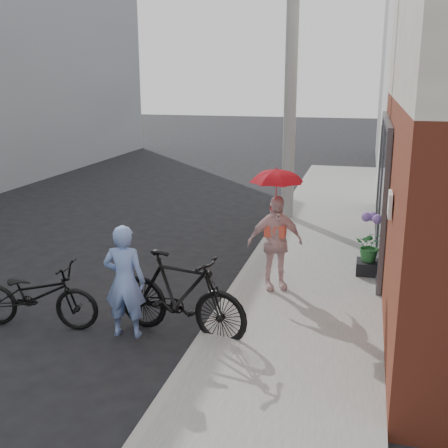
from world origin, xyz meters
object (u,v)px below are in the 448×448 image
at_px(bike_left, 36,295).
at_px(bike_right, 180,295).
at_px(officer, 125,281).
at_px(planter, 369,267).
at_px(kimono_woman, 275,243).
at_px(utility_pole, 291,68).

xyz_separation_m(bike_left, bike_right, (2.00, 0.22, 0.11)).
relative_size(officer, bike_left, 0.86).
bearing_deg(planter, bike_right, -131.02).
xyz_separation_m(bike_left, kimono_woman, (2.96, 1.94, 0.40)).
bearing_deg(bike_left, officer, -93.77).
height_order(bike_right, kimono_woman, kimono_woman).
height_order(bike_left, kimono_woman, kimono_woman).
height_order(utility_pole, officer, utility_pole).
distance_m(utility_pole, bike_right, 7.00).
bearing_deg(officer, bike_right, -173.43).
relative_size(bike_right, kimono_woman, 1.30).
xyz_separation_m(kimono_woman, planter, (1.44, 1.04, -0.63)).
bearing_deg(officer, utility_pole, -106.85).
height_order(bike_left, bike_right, bike_right).
distance_m(bike_left, bike_right, 2.01).
height_order(officer, planter, officer).
bearing_deg(kimono_woman, utility_pole, 70.69).
relative_size(officer, planter, 3.63).
distance_m(utility_pole, kimono_woman, 5.34).
bearing_deg(bike_left, utility_pole, -27.29).
xyz_separation_m(utility_pole, bike_right, (-0.50, -6.34, -2.92)).
bearing_deg(bike_right, bike_left, 107.71).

